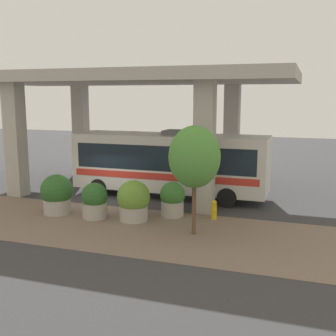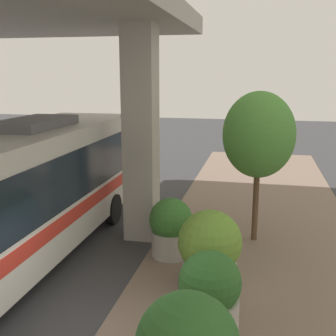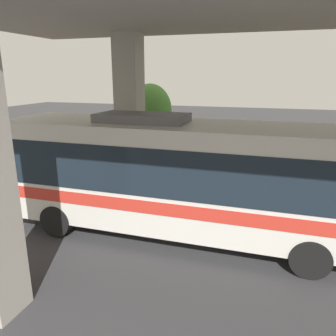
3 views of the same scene
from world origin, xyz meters
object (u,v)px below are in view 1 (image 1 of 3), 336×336
(planter_front, at_px, (95,201))
(street_tree_near, at_px, (194,157))
(planter_extra, at_px, (57,194))
(planter_middle, at_px, (134,201))
(bus, at_px, (170,161))
(fire_hydrant, at_px, (214,210))
(planter_back, at_px, (173,199))

(planter_front, xyz_separation_m, street_tree_near, (-0.76, -4.91, 2.36))
(planter_front, xyz_separation_m, planter_extra, (0.07, 2.05, 0.13))
(planter_middle, distance_m, street_tree_near, 3.94)
(bus, xyz_separation_m, street_tree_near, (-5.88, -3.02, 1.16))
(bus, relative_size, street_tree_near, 2.42)
(fire_hydrant, height_order, street_tree_near, street_tree_near)
(planter_back, bearing_deg, planter_extra, 104.50)
(bus, relative_size, planter_back, 6.55)
(fire_hydrant, bearing_deg, street_tree_near, 172.39)
(planter_middle, bearing_deg, bus, -0.60)
(planter_middle, height_order, planter_extra, planter_extra)
(planter_front, xyz_separation_m, planter_back, (1.45, -3.27, 0.01))
(bus, xyz_separation_m, planter_extra, (-5.04, 3.95, -1.06))
(fire_hydrant, bearing_deg, planter_extra, 101.52)
(planter_back, xyz_separation_m, street_tree_near, (-2.21, -1.64, 2.35))
(bus, distance_m, street_tree_near, 6.71)
(planter_back, bearing_deg, planter_middle, 130.59)
(bus, height_order, fire_hydrant, bus)
(fire_hydrant, distance_m, planter_middle, 3.66)
(planter_middle, distance_m, planter_back, 1.89)
(planter_back, bearing_deg, bus, 20.64)
(planter_front, distance_m, planter_middle, 1.86)
(fire_hydrant, distance_m, street_tree_near, 3.58)
(planter_front, bearing_deg, street_tree_near, -98.82)
(bus, distance_m, planter_middle, 5.02)
(planter_front, bearing_deg, fire_hydrant, -73.40)
(planter_front, height_order, planter_middle, planter_middle)
(planter_back, height_order, planter_extra, planter_extra)
(planter_front, bearing_deg, planter_middle, -83.08)
(bus, relative_size, fire_hydrant, 11.76)
(bus, xyz_separation_m, planter_front, (-5.12, 1.89, -1.20))
(bus, distance_m, planter_front, 5.59)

